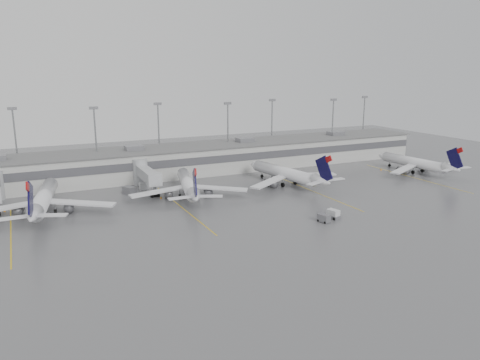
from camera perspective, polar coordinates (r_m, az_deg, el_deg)
name	(u,v)px	position (r m, az deg, el deg)	size (l,w,h in m)	color
ground	(307,229)	(93.16, 8.18, -5.90)	(260.00, 260.00, 0.00)	#515154
terminal	(201,158)	(142.24, -4.82, 2.67)	(152.00, 17.00, 9.45)	#B0B0AB
light_masts	(193,130)	(146.35, -5.69, 6.06)	(142.40, 8.00, 20.60)	gray
jet_bridge_right	(144,174)	(124.83, -11.60, 0.78)	(4.00, 17.20, 7.00)	#9A9C9F
stand_markings	(252,199)	(112.89, 1.42, -2.31)	(105.25, 40.00, 0.01)	gold
jet_far_left	(43,199)	(108.34, -22.92, -2.19)	(29.89, 33.81, 11.03)	silver
jet_mid_left	(188,185)	(113.81, -6.30, -0.58)	(27.85, 31.58, 10.37)	silver
jet_mid_right	(288,174)	(125.67, 5.86, 0.78)	(28.49, 32.20, 10.49)	silver
jet_far_right	(417,163)	(150.04, 20.77, 1.97)	(27.10, 30.47, 9.85)	silver
baggage_tug	(333,215)	(100.13, 11.27, -4.20)	(2.47, 3.27, 1.89)	silver
baggage_cart	(324,218)	(97.35, 10.18, -4.59)	(2.01, 2.83, 1.65)	slate
gse_uld_b	(144,186)	(124.25, -11.58, -0.69)	(2.52, 1.68, 1.79)	silver
gse_uld_c	(276,175)	(133.89, 4.40, 0.56)	(2.52, 1.68, 1.79)	silver
gse_loader	(129,190)	(119.96, -13.40, -1.25)	(1.96, 3.14, 1.96)	slate
cone_a	(4,210)	(115.19, -26.78, -3.27)	(0.47, 0.47, 0.75)	orange
cone_b	(161,197)	(114.63, -9.62, -2.09)	(0.39, 0.39, 0.62)	orange
cone_c	(271,181)	(129.15, 3.74, -0.16)	(0.43, 0.43, 0.68)	orange
cone_d	(381,169)	(150.67, 16.82, 1.26)	(0.43, 0.43, 0.68)	orange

